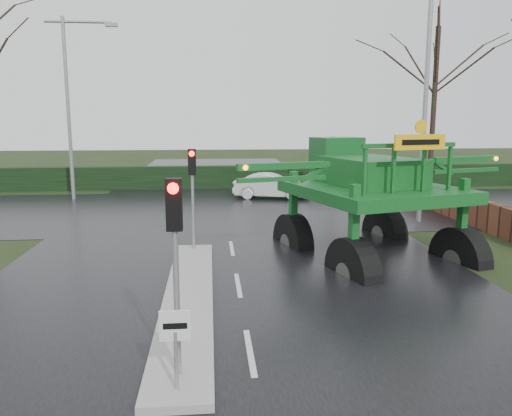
{
  "coord_description": "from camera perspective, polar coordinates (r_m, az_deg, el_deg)",
  "views": [
    {
      "loc": [
        -0.71,
        -8.99,
        4.43
      ],
      "look_at": [
        0.56,
        4.83,
        2.0
      ],
      "focal_mm": 35.0,
      "sensor_mm": 36.0,
      "label": 1
    }
  ],
  "objects": [
    {
      "name": "traffic_signal_mid",
      "position": [
        16.6,
        -7.29,
        3.48
      ],
      "size": [
        0.26,
        0.33,
        3.52
      ],
      "color": "gray",
      "rests_on": "ground"
    },
    {
      "name": "tree_right_far",
      "position": [
        33.04,
        19.77,
        12.94
      ],
      "size": [
        7.0,
        7.0,
        12.05
      ],
      "color": "black",
      "rests_on": "ground"
    },
    {
      "name": "median_island",
      "position": [
        12.77,
        -7.72,
        -10.06
      ],
      "size": [
        1.2,
        10.0,
        0.16
      ],
      "primitive_type": "cube",
      "color": "gray",
      "rests_on": "ground"
    },
    {
      "name": "hedge_row",
      "position": [
        33.2,
        -4.02,
        3.53
      ],
      "size": [
        44.0,
        0.9,
        1.5
      ],
      "primitive_type": "cube",
      "color": "black",
      "rests_on": "ground"
    },
    {
      "name": "ground",
      "position": [
        10.05,
        -0.7,
        -16.22
      ],
      "size": [
        140.0,
        140.0,
        0.0
      ],
      "primitive_type": "plane",
      "color": "black",
      "rests_on": "ground"
    },
    {
      "name": "brick_wall",
      "position": [
        27.66,
        18.7,
        1.44
      ],
      "size": [
        0.4,
        20.0,
        1.2
      ],
      "primitive_type": "cube",
      "color": "#592D1E",
      "rests_on": "ground"
    },
    {
      "name": "keep_left_sign",
      "position": [
        8.23,
        -9.19,
        -14.36
      ],
      "size": [
        0.5,
        0.07,
        1.35
      ],
      "color": "gray",
      "rests_on": "ground"
    },
    {
      "name": "road_main",
      "position": [
        19.51,
        -3.05,
        -3.2
      ],
      "size": [
        14.0,
        80.0,
        0.02
      ],
      "primitive_type": "cube",
      "color": "black",
      "rests_on": "ground"
    },
    {
      "name": "street_light_left_far",
      "position": [
        29.98,
        -20.2,
        12.31
      ],
      "size": [
        3.85,
        0.3,
        10.0
      ],
      "color": "gray",
      "rests_on": "ground"
    },
    {
      "name": "road_cross",
      "position": [
        25.39,
        -3.59,
        -0.13
      ],
      "size": [
        80.0,
        12.0,
        0.02
      ],
      "primitive_type": "cube",
      "color": "black",
      "rests_on": "ground"
    },
    {
      "name": "traffic_signal_far",
      "position": [
        29.94,
        8.72,
        6.28
      ],
      "size": [
        0.26,
        0.33,
        3.52
      ],
      "rotation": [
        0.0,
        0.0,
        3.14
      ],
      "color": "gray",
      "rests_on": "ground"
    },
    {
      "name": "traffic_signal_near",
      "position": [
        8.21,
        -9.26,
        -3.13
      ],
      "size": [
        0.26,
        0.33,
        3.52
      ],
      "color": "gray",
      "rests_on": "ground"
    },
    {
      "name": "street_light_right",
      "position": [
        22.86,
        18.18,
        13.36
      ],
      "size": [
        3.85,
        0.3,
        10.0
      ],
      "color": "gray",
      "rests_on": "ground"
    },
    {
      "name": "crop_sprayer",
      "position": [
        14.58,
        10.72,
        2.7
      ],
      "size": [
        9.63,
        7.25,
        5.58
      ],
      "rotation": [
        0.0,
        0.0,
        0.28
      ],
      "color": "black",
      "rests_on": "ground"
    },
    {
      "name": "white_sedan",
      "position": [
        28.9,
        1.78,
        1.1
      ],
      "size": [
        4.56,
        2.49,
        1.43
      ],
      "primitive_type": "imported",
      "rotation": [
        0.0,
        0.0,
        1.33
      ],
      "color": "silver",
      "rests_on": "ground"
    }
  ]
}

